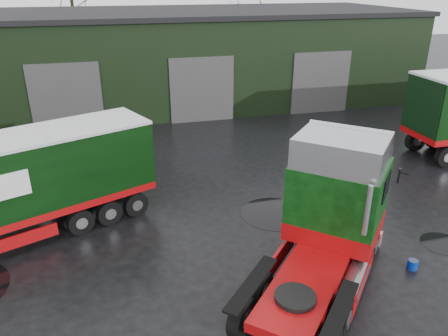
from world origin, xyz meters
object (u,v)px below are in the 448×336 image
(hero_tractor, at_px, (319,228))
(tree_back_a, at_px, (75,23))
(warehouse, at_px, (185,55))
(tree_back_b, at_px, (248,29))
(wash_bucket, at_px, (413,264))

(hero_tractor, relative_size, tree_back_a, 0.73)
(warehouse, xyz_separation_m, hero_tractor, (-0.35, -23.00, -1.00))
(tree_back_b, bearing_deg, warehouse, -128.66)
(warehouse, relative_size, tree_back_a, 3.41)
(tree_back_b, bearing_deg, tree_back_a, 180.00)
(wash_bucket, bearing_deg, tree_back_a, 108.81)
(tree_back_a, distance_m, tree_back_b, 16.03)
(hero_tractor, distance_m, tree_back_a, 33.97)
(hero_tractor, bearing_deg, tree_back_b, 118.31)
(warehouse, bearing_deg, wash_bucket, -82.10)
(tree_back_b, bearing_deg, hero_tractor, -104.20)
(warehouse, xyz_separation_m, tree_back_b, (8.00, 10.00, 0.59))
(hero_tractor, height_order, wash_bucket, hero_tractor)
(wash_bucket, bearing_deg, warehouse, 97.90)
(tree_back_b, bearing_deg, wash_bucket, -98.41)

